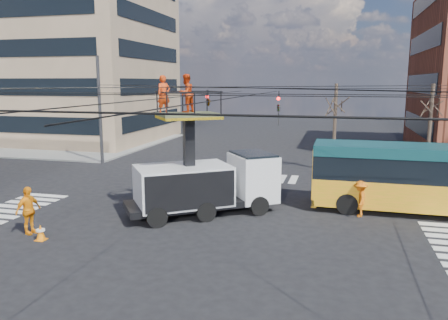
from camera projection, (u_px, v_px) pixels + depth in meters
ground at (209, 226)px, 18.77m from camera, size 120.00×120.00×0.00m
sidewalk_nw at (68, 143)px, 43.96m from camera, size 18.00×18.00×0.12m
crosswalks at (209, 226)px, 18.77m from camera, size 22.40×22.40×0.02m
overhead_network at (209, 126)px, 18.41m from camera, size 24.24×24.24×8.00m
tree_a at (336, 104)px, 29.58m from camera, size 2.00×2.00×6.00m
tree_b at (432, 105)px, 28.10m from camera, size 2.00×2.00×6.00m
utility_truck at (206, 170)px, 20.23m from camera, size 7.04×5.92×6.47m
city_bus at (432, 178)px, 20.26m from camera, size 10.92×2.75×3.20m
traffic_cone at (41, 232)px, 17.03m from camera, size 0.36×0.36×0.63m
worker_ground at (28, 210)px, 17.64m from camera, size 0.72×1.23×1.97m
flagger at (360, 199)px, 19.96m from camera, size 0.64×1.09×1.67m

